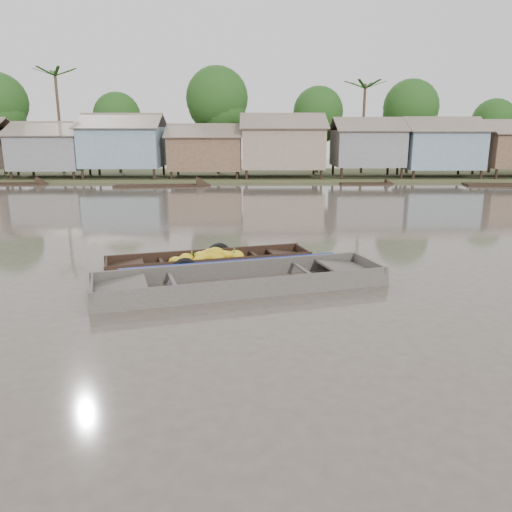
{
  "coord_description": "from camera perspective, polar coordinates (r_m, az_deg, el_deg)",
  "views": [
    {
      "loc": [
        -0.33,
        -12.4,
        4.04
      ],
      "look_at": [
        -0.12,
        0.4,
        0.8
      ],
      "focal_mm": 35.0,
      "sensor_mm": 36.0,
      "label": 1
    }
  ],
  "objects": [
    {
      "name": "distant_boats",
      "position": [
        36.71,
        14.13,
        7.38
      ],
      "size": [
        47.68,
        14.89,
        0.35
      ],
      "color": "black",
      "rests_on": "ground"
    },
    {
      "name": "banana_boat",
      "position": [
        15.06,
        -5.55,
        -0.75
      ],
      "size": [
        6.28,
        3.02,
        0.86
      ],
      "rotation": [
        0.0,
        0.0,
        0.27
      ],
      "color": "black",
      "rests_on": "ground"
    },
    {
      "name": "riverbank",
      "position": [
        44.4,
        3.51,
        12.92
      ],
      "size": [
        120.0,
        12.47,
        10.22
      ],
      "color": "#384723",
      "rests_on": "ground"
    },
    {
      "name": "ground",
      "position": [
        13.05,
        0.58,
        -3.84
      ],
      "size": [
        120.0,
        120.0,
        0.0
      ],
      "primitive_type": "plane",
      "color": "#4C433A",
      "rests_on": "ground"
    },
    {
      "name": "viewer_boat",
      "position": [
        13.24,
        -1.63,
        -3.29
      ],
      "size": [
        7.92,
        4.03,
        0.62
      ],
      "rotation": [
        0.0,
        0.0,
        0.28
      ],
      "color": "#3A3631",
      "rests_on": "ground"
    }
  ]
}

